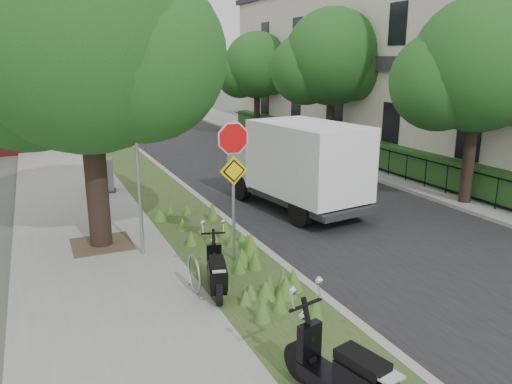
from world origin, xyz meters
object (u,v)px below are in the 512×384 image
(utility_cabinet, at_px, (102,176))
(scooter_near, at_px, (217,277))
(sign_assembly, at_px, (233,163))
(box_truck, at_px, (298,162))
(scooter_far, at_px, (350,383))

(utility_cabinet, bearing_deg, scooter_near, -83.95)
(sign_assembly, bearing_deg, utility_cabinet, 104.33)
(box_truck, bearing_deg, scooter_near, -132.50)
(box_truck, height_order, utility_cabinet, box_truck)
(box_truck, distance_m, utility_cabinet, 6.75)
(scooter_near, height_order, scooter_far, scooter_far)
(sign_assembly, xyz_separation_m, utility_cabinet, (-1.89, 7.38, -1.66))
(scooter_far, bearing_deg, box_truck, 65.39)
(sign_assembly, relative_size, scooter_near, 2.00)
(scooter_near, xyz_separation_m, scooter_far, (0.40, -3.80, 0.07))
(scooter_far, xyz_separation_m, utility_cabinet, (-1.34, 12.67, 0.10))
(scooter_far, bearing_deg, utility_cabinet, 96.02)
(sign_assembly, bearing_deg, scooter_near, -122.52)
(scooter_near, relative_size, scooter_far, 0.84)
(scooter_near, xyz_separation_m, box_truck, (4.28, 4.67, 1.01))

